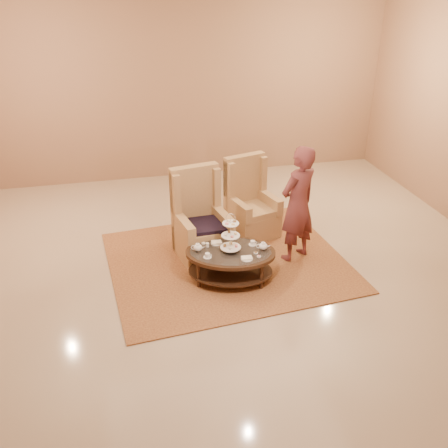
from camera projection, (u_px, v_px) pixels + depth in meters
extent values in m
plane|color=tan|center=(232.00, 280.00, 6.77)|extent=(8.00, 8.00, 0.00)
cube|color=beige|center=(232.00, 280.00, 6.77)|extent=(8.00, 8.00, 0.02)
cube|color=#9C7155|center=(182.00, 88.00, 9.43)|extent=(8.00, 0.04, 3.50)
cube|color=#A26C39|center=(227.00, 261.00, 7.19)|extent=(3.50, 3.01, 0.02)
cylinder|color=black|center=(199.00, 275.00, 6.53)|extent=(0.06, 0.06, 0.39)
cylinder|color=black|center=(261.00, 277.00, 6.50)|extent=(0.06, 0.06, 0.39)
cylinder|color=black|center=(201.00, 258.00, 6.91)|extent=(0.06, 0.06, 0.39)
cylinder|color=black|center=(261.00, 259.00, 6.88)|extent=(0.06, 0.06, 0.39)
cylinder|color=silver|center=(231.00, 235.00, 6.48)|extent=(0.01, 0.01, 0.49)
torus|color=silver|center=(231.00, 218.00, 6.36)|extent=(0.12, 0.04, 0.13)
cylinder|color=white|center=(231.00, 247.00, 6.56)|extent=(0.34, 0.34, 0.01)
cylinder|color=white|center=(231.00, 235.00, 6.48)|extent=(0.30, 0.30, 0.01)
cylinder|color=white|center=(231.00, 223.00, 6.40)|extent=(0.26, 0.26, 0.01)
cylinder|color=#DB7770|center=(236.00, 246.00, 6.55)|extent=(0.05, 0.05, 0.03)
cylinder|color=tan|center=(231.00, 243.00, 6.62)|extent=(0.05, 0.05, 0.03)
cylinder|color=brown|center=(225.00, 246.00, 6.55)|extent=(0.05, 0.05, 0.03)
cylinder|color=beige|center=(230.00, 249.00, 6.48)|extent=(0.05, 0.05, 0.03)
ellipsoid|color=tan|center=(236.00, 233.00, 6.49)|extent=(0.05, 0.05, 0.03)
ellipsoid|color=brown|center=(229.00, 232.00, 6.53)|extent=(0.05, 0.05, 0.03)
ellipsoid|color=beige|center=(226.00, 235.00, 6.46)|extent=(0.05, 0.05, 0.03)
ellipsoid|color=#DB7770|center=(232.00, 236.00, 6.41)|extent=(0.05, 0.05, 0.03)
cube|color=brown|center=(235.00, 221.00, 6.42)|extent=(0.05, 0.04, 0.02)
cube|color=beige|center=(228.00, 221.00, 6.44)|extent=(0.05, 0.04, 0.02)
cube|color=#DB7770|center=(227.00, 224.00, 6.36)|extent=(0.05, 0.04, 0.02)
cube|color=tan|center=(233.00, 224.00, 6.35)|extent=(0.05, 0.04, 0.02)
ellipsoid|color=white|center=(198.00, 248.00, 6.56)|extent=(0.14, 0.14, 0.09)
cylinder|color=white|center=(198.00, 244.00, 6.54)|extent=(0.07, 0.07, 0.01)
sphere|color=white|center=(198.00, 243.00, 6.53)|extent=(0.02, 0.02, 0.02)
cone|color=white|center=(203.00, 247.00, 6.56)|extent=(0.08, 0.04, 0.05)
torus|color=white|center=(193.00, 247.00, 6.56)|extent=(0.07, 0.03, 0.07)
ellipsoid|color=white|center=(263.00, 246.00, 6.59)|extent=(0.14, 0.14, 0.09)
cylinder|color=white|center=(263.00, 243.00, 6.57)|extent=(0.07, 0.07, 0.01)
sphere|color=white|center=(263.00, 242.00, 6.56)|extent=(0.02, 0.02, 0.02)
cone|color=white|center=(269.00, 246.00, 6.59)|extent=(0.08, 0.04, 0.05)
torus|color=white|center=(259.00, 246.00, 6.59)|extent=(0.07, 0.03, 0.07)
cylinder|color=white|center=(207.00, 257.00, 6.44)|extent=(0.13, 0.13, 0.01)
cylinder|color=white|center=(207.00, 255.00, 6.43)|extent=(0.08, 0.08, 0.05)
torus|color=white|center=(210.00, 255.00, 6.42)|extent=(0.04, 0.02, 0.04)
cylinder|color=white|center=(253.00, 245.00, 6.73)|extent=(0.13, 0.13, 0.01)
cylinder|color=white|center=(253.00, 243.00, 6.72)|extent=(0.08, 0.08, 0.05)
torus|color=white|center=(255.00, 243.00, 6.72)|extent=(0.04, 0.02, 0.04)
cylinder|color=white|center=(217.00, 243.00, 6.77)|extent=(0.19, 0.19, 0.01)
cube|color=#F3E5CD|center=(217.00, 242.00, 6.76)|extent=(0.14, 0.11, 0.02)
cylinder|color=white|center=(247.00, 259.00, 6.40)|extent=(0.19, 0.19, 0.01)
cube|color=#F3E5CD|center=(247.00, 258.00, 6.40)|extent=(0.14, 0.11, 0.02)
cylinder|color=white|center=(207.00, 245.00, 6.67)|extent=(0.05, 0.05, 0.06)
cylinder|color=white|center=(259.00, 256.00, 6.45)|extent=(0.07, 0.07, 0.01)
cylinder|color=#DB7770|center=(259.00, 256.00, 6.44)|extent=(0.05, 0.05, 0.01)
cylinder|color=white|center=(256.00, 253.00, 6.53)|extent=(0.07, 0.07, 0.01)
cylinder|color=brown|center=(256.00, 252.00, 6.52)|extent=(0.05, 0.05, 0.01)
cylinder|color=white|center=(203.00, 243.00, 6.75)|extent=(0.07, 0.07, 0.01)
cylinder|color=beige|center=(203.00, 243.00, 6.75)|extent=(0.05, 0.05, 0.01)
cube|color=#AF8352|center=(203.00, 244.00, 7.24)|extent=(0.82, 0.82, 0.42)
cube|color=#AF8352|center=(204.00, 229.00, 7.08)|extent=(0.70, 0.70, 0.10)
cube|color=#AF8352|center=(195.00, 208.00, 7.27)|extent=(0.72, 0.27, 1.31)
cube|color=#AF8352|center=(175.00, 194.00, 6.99)|extent=(0.14, 0.24, 0.60)
cube|color=#AF8352|center=(215.00, 187.00, 7.21)|extent=(0.14, 0.24, 0.60)
cube|color=#AF8352|center=(184.00, 228.00, 6.93)|extent=(0.24, 0.65, 0.26)
cube|color=#AF8352|center=(223.00, 220.00, 7.14)|extent=(0.24, 0.65, 0.26)
cube|color=black|center=(205.00, 226.00, 7.02)|extent=(0.58, 0.53, 0.06)
cube|color=#AF8352|center=(252.00, 223.00, 7.84)|extent=(0.82, 0.82, 0.40)
cube|color=#AF8352|center=(254.00, 210.00, 7.68)|extent=(0.70, 0.70, 0.10)
cube|color=#AF8352|center=(244.00, 192.00, 7.86)|extent=(0.68, 0.31, 1.24)
cube|color=#AF8352|center=(229.00, 180.00, 7.57)|extent=(0.15, 0.23, 0.57)
cube|color=#AF8352|center=(261.00, 173.00, 7.82)|extent=(0.15, 0.23, 0.57)
cube|color=#AF8352|center=(239.00, 209.00, 7.53)|extent=(0.27, 0.61, 0.25)
cube|color=#AF8352|center=(270.00, 202.00, 7.77)|extent=(0.27, 0.61, 0.25)
imported|color=maroon|center=(298.00, 205.00, 6.91)|extent=(0.74, 0.65, 1.70)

